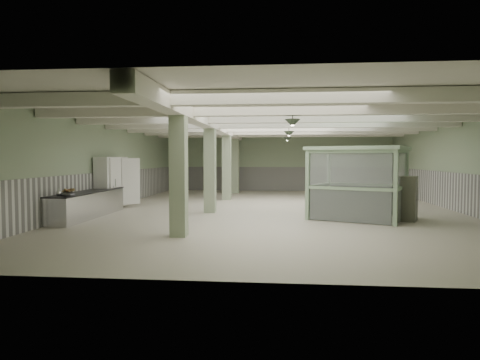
# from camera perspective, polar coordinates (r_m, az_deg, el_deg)

# --- Properties ---
(floor) EXTENTS (20.00, 20.00, 0.00)m
(floor) POSITION_cam_1_polar(r_m,az_deg,el_deg) (17.17, 4.83, -4.00)
(floor) COLOR beige
(floor) RESTS_ON ground
(ceiling) EXTENTS (14.00, 20.00, 0.02)m
(ceiling) POSITION_cam_1_polar(r_m,az_deg,el_deg) (17.11, 4.89, 8.05)
(ceiling) COLOR white
(ceiling) RESTS_ON wall_back
(wall_back) EXTENTS (14.00, 0.02, 3.60)m
(wall_back) POSITION_cam_1_polar(r_m,az_deg,el_deg) (27.04, 5.09, 2.38)
(wall_back) COLOR #93A382
(wall_back) RESTS_ON floor
(wall_front) EXTENTS (14.00, 0.02, 3.60)m
(wall_front) POSITION_cam_1_polar(r_m,az_deg,el_deg) (7.05, 3.96, 0.64)
(wall_front) COLOR #93A382
(wall_front) RESTS_ON floor
(wall_left) EXTENTS (0.02, 20.00, 3.60)m
(wall_left) POSITION_cam_1_polar(r_m,az_deg,el_deg) (18.50, -17.39, 1.97)
(wall_left) COLOR #93A382
(wall_left) RESTS_ON floor
(wall_right) EXTENTS (0.02, 20.00, 3.60)m
(wall_right) POSITION_cam_1_polar(r_m,az_deg,el_deg) (18.36, 27.29, 1.76)
(wall_right) COLOR #93A382
(wall_right) RESTS_ON floor
(wainscot_left) EXTENTS (0.05, 19.90, 1.50)m
(wainscot_left) POSITION_cam_1_polar(r_m,az_deg,el_deg) (18.53, -17.27, -1.28)
(wainscot_left) COLOR silver
(wainscot_left) RESTS_ON floor
(wainscot_right) EXTENTS (0.05, 19.90, 1.50)m
(wainscot_right) POSITION_cam_1_polar(r_m,az_deg,el_deg) (18.39, 27.14, -1.51)
(wainscot_right) COLOR silver
(wainscot_right) RESTS_ON floor
(wainscot_back) EXTENTS (13.90, 0.05, 1.50)m
(wainscot_back) POSITION_cam_1_polar(r_m,az_deg,el_deg) (27.05, 5.08, 0.15)
(wainscot_back) COLOR silver
(wainscot_back) RESTS_ON floor
(girder) EXTENTS (0.45, 19.90, 0.40)m
(girder) POSITION_cam_1_polar(r_m,az_deg,el_deg) (17.30, -3.49, 7.27)
(girder) COLOR white
(girder) RESTS_ON ceiling
(beam_a) EXTENTS (13.90, 0.35, 0.32)m
(beam_a) POSITION_cam_1_polar(r_m,az_deg,el_deg) (9.64, 4.40, 10.93)
(beam_a) COLOR white
(beam_a) RESTS_ON ceiling
(beam_b) EXTENTS (13.90, 0.35, 0.32)m
(beam_b) POSITION_cam_1_polar(r_m,az_deg,el_deg) (12.12, 4.63, 9.30)
(beam_b) COLOR white
(beam_b) RESTS_ON ceiling
(beam_c) EXTENTS (13.90, 0.35, 0.32)m
(beam_c) POSITION_cam_1_polar(r_m,az_deg,el_deg) (14.60, 4.78, 8.22)
(beam_c) COLOR white
(beam_c) RESTS_ON ceiling
(beam_d) EXTENTS (13.90, 0.35, 0.32)m
(beam_d) POSITION_cam_1_polar(r_m,az_deg,el_deg) (17.09, 4.88, 7.45)
(beam_d) COLOR white
(beam_d) RESTS_ON ceiling
(beam_e) EXTENTS (13.90, 0.35, 0.32)m
(beam_e) POSITION_cam_1_polar(r_m,az_deg,el_deg) (19.59, 4.96, 6.88)
(beam_e) COLOR white
(beam_e) RESTS_ON ceiling
(beam_f) EXTENTS (13.90, 0.35, 0.32)m
(beam_f) POSITION_cam_1_polar(r_m,az_deg,el_deg) (22.08, 5.02, 6.44)
(beam_f) COLOR white
(beam_f) RESTS_ON ceiling
(beam_g) EXTENTS (13.90, 0.35, 0.32)m
(beam_g) POSITION_cam_1_polar(r_m,az_deg,el_deg) (24.58, 5.07, 6.09)
(beam_g) COLOR white
(beam_g) RESTS_ON ceiling
(column_a) EXTENTS (0.42, 0.42, 3.60)m
(column_a) POSITION_cam_1_polar(r_m,az_deg,el_deg) (11.37, -8.19, 1.51)
(column_a) COLOR #97A887
(column_a) RESTS_ON floor
(column_b) EXTENTS (0.42, 0.42, 3.60)m
(column_b) POSITION_cam_1_polar(r_m,az_deg,el_deg) (16.27, -4.02, 1.97)
(column_b) COLOR #97A887
(column_b) RESTS_ON floor
(column_c) EXTENTS (0.42, 0.42, 3.60)m
(column_c) POSITION_cam_1_polar(r_m,az_deg,el_deg) (21.21, -1.79, 2.22)
(column_c) COLOR #97A887
(column_c) RESTS_ON floor
(column_d) EXTENTS (0.42, 0.42, 3.60)m
(column_d) POSITION_cam_1_polar(r_m,az_deg,el_deg) (25.19, -0.64, 2.34)
(column_d) COLOR #97A887
(column_d) RESTS_ON floor
(pendant_front) EXTENTS (0.44, 0.44, 0.22)m
(pendant_front) POSITION_cam_1_polar(r_m,az_deg,el_deg) (12.08, 7.01, 7.54)
(pendant_front) COLOR #354433
(pendant_front) RESTS_ON ceiling
(pendant_mid) EXTENTS (0.44, 0.44, 0.22)m
(pendant_mid) POSITION_cam_1_polar(r_m,az_deg,el_deg) (17.57, 6.54, 6.11)
(pendant_mid) COLOR #354433
(pendant_mid) RESTS_ON ceiling
(pendant_back) EXTENTS (0.44, 0.44, 0.22)m
(pendant_back) POSITION_cam_1_polar(r_m,az_deg,el_deg) (22.56, 6.30, 5.42)
(pendant_back) COLOR #354433
(pendant_back) RESTS_ON ceiling
(prep_counter) EXTENTS (0.81, 4.63, 0.91)m
(prep_counter) POSITION_cam_1_polar(r_m,az_deg,el_deg) (15.94, -19.55, -3.04)
(prep_counter) COLOR silver
(prep_counter) RESTS_ON floor
(pitcher_near) EXTENTS (0.19, 0.22, 0.25)m
(pitcher_near) POSITION_cam_1_polar(r_m,az_deg,el_deg) (14.19, -23.03, -1.55)
(pitcher_near) COLOR silver
(pitcher_near) RESTS_ON prep_counter
(pitcher_far) EXTENTS (0.21, 0.24, 0.27)m
(pitcher_far) POSITION_cam_1_polar(r_m,az_deg,el_deg) (17.17, -17.40, -0.66)
(pitcher_far) COLOR silver
(pitcher_far) RESTS_ON prep_counter
(veg_colander) EXTENTS (0.52, 0.52, 0.21)m
(veg_colander) POSITION_cam_1_polar(r_m,az_deg,el_deg) (14.32, -22.00, -1.56)
(veg_colander) COLOR #404045
(veg_colander) RESTS_ON prep_counter
(orange_bowl) EXTENTS (0.33, 0.33, 0.09)m
(orange_bowl) POSITION_cam_1_polar(r_m,az_deg,el_deg) (17.41, -16.87, -0.90)
(orange_bowl) COLOR #B2B2B7
(orange_bowl) RESTS_ON prep_counter
(walkin_cooler) EXTENTS (1.00, 2.22, 2.04)m
(walkin_cooler) POSITION_cam_1_polar(r_m,az_deg,el_deg) (18.09, -16.64, -0.52)
(walkin_cooler) COLOR white
(walkin_cooler) RESTS_ON floor
(guard_booth) EXTENTS (3.83, 3.59, 2.46)m
(guard_booth) POSITION_cam_1_polar(r_m,az_deg,el_deg) (15.18, 15.49, 1.36)
(guard_booth) COLOR #9BBC97
(guard_booth) RESTS_ON floor
(filing_cabinet) EXTENTS (0.71, 0.81, 1.47)m
(filing_cabinet) POSITION_cam_1_polar(r_m,az_deg,el_deg) (15.14, 21.59, -2.34)
(filing_cabinet) COLOR #575849
(filing_cabinet) RESTS_ON floor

